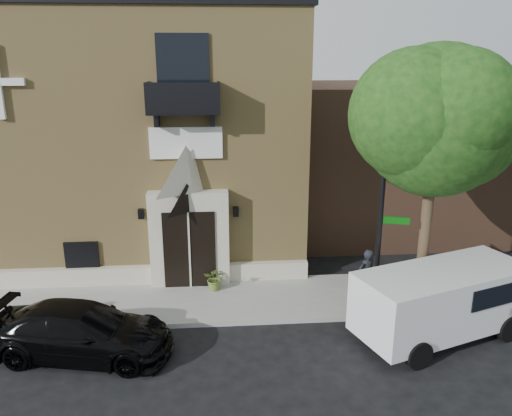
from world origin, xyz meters
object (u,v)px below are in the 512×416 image
Objects in this scene: dumpster at (487,285)px; cargo_van at (447,299)px; black_sedan at (82,331)px; fire_hydrant at (367,299)px; street_sign at (381,222)px; pedestrian_near at (366,275)px.

cargo_van is at bearing -127.31° from dumpster.
cargo_van is at bearing -78.60° from black_sedan.
black_sedan is 8.09m from fire_hydrant.
black_sedan is at bearing 161.59° from cargo_van.
cargo_van is (9.85, 0.18, 0.43)m from black_sedan.
street_sign is (8.26, 1.49, 2.28)m from black_sedan.
pedestrian_near is at bearing 111.46° from cargo_van.
street_sign reaches higher than fire_hydrant.
black_sedan is at bearing -170.22° from fire_hydrant.
dumpster is 1.16× the size of pedestrian_near.
pedestrian_near is at bearing -170.98° from dumpster.
black_sedan is at bearing -153.75° from street_sign.
pedestrian_near reaches higher than dumpster.
dumpster is at bearing 147.55° from pedestrian_near.
fire_hydrant is 3.91m from dumpster.
fire_hydrant is (-1.88, 1.20, -0.55)m from cargo_van.
cargo_van is at bearing 105.61° from pedestrian_near.
cargo_van is 2.77m from street_sign.
fire_hydrant is 0.44× the size of dumpster.
fire_hydrant is (7.97, 1.37, -0.12)m from black_sedan.
black_sedan is at bearing -155.81° from dumpster.
black_sedan reaches higher than dumpster.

